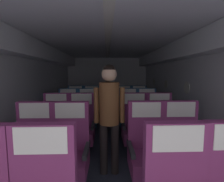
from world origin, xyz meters
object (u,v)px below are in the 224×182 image
seat_b_right_window (147,150)px  seat_d_right_aisle (147,114)px  seat_d_right_window (128,114)px  seat_e_left_window (75,107)px  seat_c_left_window (56,128)px  seat_b_right_aisle (183,150)px  seat_d_left_aisle (88,114)px  seat_e_left_aisle (91,107)px  seat_e_right_aisle (139,106)px  seat_c_right_window (135,127)px  seat_c_right_aisle (160,127)px  seat_c_left_aisle (81,127)px  seat_d_left_window (68,115)px  flight_attendant (109,108)px  seat_b_left_aisle (69,152)px  seat_b_left_window (33,152)px  seat_e_right_window (124,106)px

seat_b_right_window → seat_d_right_aisle: bearing=75.9°
seat_d_right_window → seat_e_left_window: same height
seat_c_left_window → seat_d_right_window: bearing=32.8°
seat_b_right_aisle → seat_d_left_aisle: (-1.46, 1.89, 0.00)m
seat_e_left_aisle → seat_e_right_aisle: same height
seat_c_right_window → seat_e_left_window: same height
seat_c_right_aisle → seat_e_left_aisle: bearing=127.6°
seat_c_left_aisle → seat_e_right_aisle: (1.47, 1.90, 0.00)m
seat_d_left_window → seat_e_left_aisle: size_ratio=1.00×
seat_d_right_window → flight_attendant: bearing=-106.7°
seat_c_right_aisle → seat_b_right_aisle: bearing=-90.9°
seat_d_left_window → seat_d_left_aisle: (0.48, -0.00, 0.00)m
seat_b_left_aisle → seat_c_right_aisle: size_ratio=1.00×
seat_d_right_aisle → seat_b_left_window: bearing=-135.9°
seat_b_left_aisle → seat_d_right_aisle: 2.39m
seat_e_right_aisle → flight_attendant: (-0.96, -2.61, 0.51)m
seat_c_right_aisle → seat_d_right_aisle: bearing=90.6°
seat_c_left_aisle → seat_e_left_window: bearing=104.1°
seat_d_right_aisle → seat_e_right_aisle: size_ratio=1.00×
seat_b_right_aisle → seat_c_right_window: size_ratio=1.00×
seat_c_right_aisle → seat_c_left_aisle: bearing=179.4°
seat_e_right_window → flight_attendant: size_ratio=0.69×
seat_c_right_window → seat_e_right_aisle: bearing=76.2°
seat_c_left_aisle → seat_c_right_aisle: 1.48m
seat_d_right_aisle → seat_c_left_window: bearing=-154.2°
seat_c_right_window → seat_d_right_window: bearing=89.7°
seat_b_right_window → seat_c_left_window: bearing=147.3°
seat_b_right_window → seat_d_left_window: bearing=127.9°
seat_c_right_window → seat_d_left_window: bearing=147.1°
seat_c_right_aisle → seat_b_right_window: bearing=-117.2°
seat_c_left_aisle → flight_attendant: bearing=-54.7°
seat_c_right_window → flight_attendant: flight_attendant is taller
seat_c_left_window → seat_e_left_window: bearing=90.1°
seat_b_right_window → seat_c_left_aisle: bearing=136.3°
seat_c_left_aisle → seat_e_left_window: 1.95m
seat_b_left_aisle → seat_c_right_window: 1.38m
seat_c_left_aisle → seat_c_right_aisle: bearing=-0.6°
seat_d_right_aisle → seat_c_left_aisle: bearing=-147.8°
seat_c_right_aisle → seat_e_left_window: same height
seat_d_right_aisle → seat_e_right_window: size_ratio=1.00×
seat_d_left_aisle → seat_d_right_aisle: same height
seat_b_left_aisle → seat_c_left_aisle: bearing=89.8°
seat_c_left_window → seat_d_left_window: same height
seat_d_right_window → flight_attendant: flight_attendant is taller
seat_d_left_aisle → seat_e_left_window: size_ratio=1.00×
seat_c_right_window → flight_attendant: size_ratio=0.69×
seat_d_right_window → seat_e_left_window: (-1.48, 0.95, 0.00)m
seat_c_left_aisle → seat_d_right_window: 1.38m
seat_c_right_aisle → seat_d_right_aisle: 0.94m
seat_b_left_aisle → seat_c_right_window: same height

